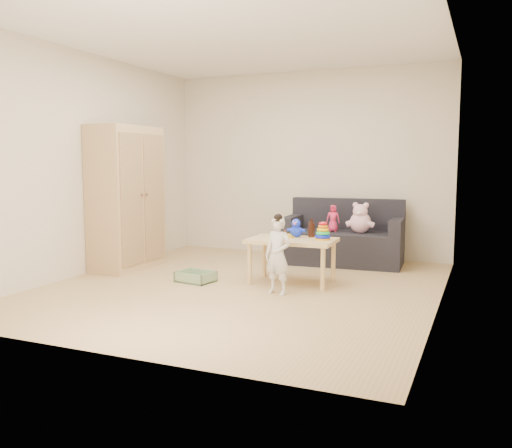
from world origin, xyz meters
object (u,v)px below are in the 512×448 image
at_px(wardrobe, 126,198).
at_px(toddler, 278,256).
at_px(play_table, 292,261).
at_px(sofa, 343,248).

xyz_separation_m(wardrobe, toddler, (2.21, -0.51, -0.50)).
xyz_separation_m(play_table, toddler, (0.03, -0.52, 0.14)).
height_order(sofa, play_table, play_table).
distance_m(play_table, toddler, 0.54).
distance_m(wardrobe, sofa, 2.84).
bearing_deg(wardrobe, sofa, 29.37).
distance_m(wardrobe, toddler, 2.32).
bearing_deg(play_table, toddler, -86.32).
relative_size(wardrobe, toddler, 2.29).
bearing_deg(toddler, play_table, 105.89).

